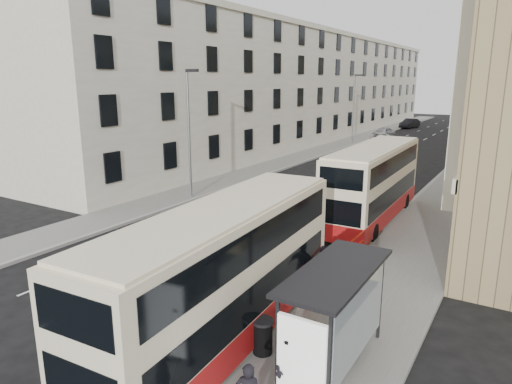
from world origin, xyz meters
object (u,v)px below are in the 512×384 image
Objects in this scene: double_decker_rear at (373,184)px; car_silver at (383,132)px; street_lamp_far at (354,105)px; car_red at (475,131)px; pedestrian_far at (323,270)px; white_van at (380,139)px; bus_shelter at (335,303)px; street_lamp_near at (189,127)px; double_decker_front at (224,275)px; litter_bin at (263,336)px; pedestrian_mid at (290,369)px; car_dark at (410,123)px.

double_decker_rear is 2.50× the size of car_silver.
car_red is at bearing 54.25° from street_lamp_far.
pedestrian_far is 41.05m from white_van.
bus_shelter reaches higher than pedestrian_far.
street_lamp_near is 0.77× the size of double_decker_front.
double_decker_front is at bearing 72.18° from pedestrian_far.
car_red is at bearing 75.92° from street_lamp_near.
litter_bin is at bearing -73.37° from street_lamp_far.
car_silver is at bearing 104.20° from double_decker_rear.
pedestrian_mid is at bearing -80.48° from double_decker_rear.
double_decker_front reaches higher than bus_shelter.
car_red is at bearing 47.08° from car_silver.
pedestrian_mid is (1.52, -1.36, 0.33)m from litter_bin.
litter_bin is at bearing 90.82° from car_red.
car_silver is at bearing -78.53° from car_dark.
car_silver is (-13.07, 52.62, -0.29)m from pedestrian_mid.
street_lamp_far is at bearing 106.63° from litter_bin.
white_van is at bearing 97.55° from double_decker_front.
pedestrian_mid reaches higher than car_silver.
white_van is at bearing -64.31° from car_silver.
litter_bin is (1.35, -13.96, -1.43)m from double_decker_rear.
street_lamp_near reaches higher than car_silver.
pedestrian_mid is 0.94× the size of pedestrian_far.
street_lamp_far is 4.72× the size of pedestrian_mid.
litter_bin is 0.19× the size of white_van.
double_decker_front is 2.51× the size of car_silver.
double_decker_front is at bearing 155.99° from pedestrian_mid.
car_red is (-2.67, 59.92, -0.22)m from pedestrian_mid.
double_decker_front is at bearing -96.92° from white_van.
car_dark is at bearing 76.77° from white_van.
white_van is at bearing 107.28° from pedestrian_mid.
car_silver is at bearing 85.89° from white_van.
double_decker_rear reaches higher than bus_shelter.
double_decker_front is at bearing -66.72° from car_silver.
bus_shelter is 2.48m from litter_bin.
car_dark is (0.00, 14.80, 0.04)m from car_silver.
street_lamp_far is 20.14m from car_red.
pedestrian_far is 0.39× the size of car_dark.
street_lamp_near is 47.63m from car_red.
double_decker_rear is 1.94× the size of car_red.
litter_bin is at bearing -68.61° from car_dark.
street_lamp_near is at bearing 139.00° from pedestrian_mid.
street_lamp_far reaches higher than pedestrian_mid.
pedestrian_mid is (-0.47, -1.48, -1.14)m from bus_shelter.
pedestrian_far reaches higher than car_red.
car_red is (0.20, 44.60, -1.32)m from double_decker_rear.
double_decker_rear is 6.12× the size of pedestrian_mid.
double_decker_rear is 2.02× the size of white_van.
white_van is at bearing 84.72° from street_lamp_near.
car_silver is at bearing 97.95° from double_decker_front.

